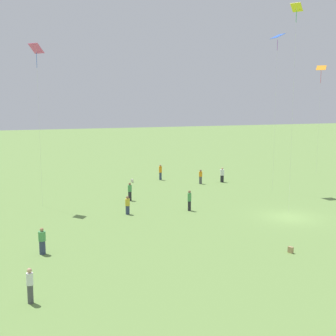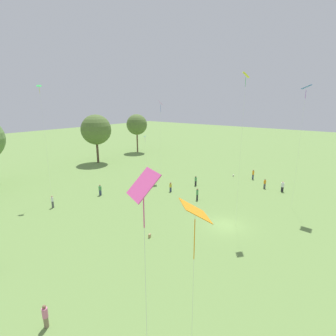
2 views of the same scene
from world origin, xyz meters
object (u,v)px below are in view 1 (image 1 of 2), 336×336
(person_5, at_px, (160,172))
(kite_8, at_px, (277,41))
(person_1, at_px, (128,205))
(kite_5, at_px, (36,54))
(picnic_bag_2, at_px, (132,181))
(person_0, at_px, (189,200))
(person_8, at_px, (130,192))
(kite_1, at_px, (321,71))
(person_9, at_px, (42,241))
(kite_0, at_px, (296,20))
(person_3, at_px, (222,175))
(picnic_bag_1, at_px, (291,250))
(person_6, at_px, (30,285))
(person_2, at_px, (201,177))

(person_5, height_order, kite_8, kite_8)
(person_1, relative_size, kite_5, 0.11)
(picnic_bag_2, bearing_deg, person_0, -176.05)
(person_8, xyz_separation_m, kite_1, (7.90, -27.54, 12.34))
(person_8, distance_m, person_9, 16.21)
(person_0, distance_m, kite_0, 17.38)
(person_3, xyz_separation_m, picnic_bag_1, (-24.42, 7.19, -0.66))
(person_8, height_order, person_9, person_8)
(person_1, bearing_deg, person_8, 177.71)
(person_1, bearing_deg, picnic_bag_1, 43.49)
(person_0, xyz_separation_m, picnic_bag_2, (15.13, 1.05, -0.73))
(kite_5, bearing_deg, person_8, -88.27)
(person_5, distance_m, person_8, 11.87)
(kite_5, distance_m, kite_8, 23.99)
(person_6, relative_size, picnic_bag_1, 4.41)
(person_1, xyz_separation_m, kite_1, (13.05, -29.13, 12.43))
(person_5, xyz_separation_m, person_9, (-23.21, 15.80, -0.11))
(person_2, height_order, kite_0, kite_0)
(person_1, bearing_deg, kite_0, 87.05)
(person_5, bearing_deg, person_6, -131.33)
(person_6, distance_m, kite_8, 36.24)
(person_5, height_order, kite_0, kite_0)
(person_5, distance_m, picnic_bag_2, 3.81)
(person_6, distance_m, kite_5, 24.56)
(person_1, xyz_separation_m, picnic_bag_1, (-13.24, -7.23, -0.58))
(person_2, xyz_separation_m, kite_5, (-5.50, 18.16, 12.80))
(person_2, bearing_deg, picnic_bag_2, 61.54)
(person_1, distance_m, kite_8, 23.31)
(person_1, xyz_separation_m, kite_8, (4.93, -17.34, 14.78))
(person_5, height_order, kite_5, kite_5)
(person_5, distance_m, person_9, 28.07)
(person_9, relative_size, kite_8, 0.10)
(person_5, height_order, picnic_bag_1, person_5)
(person_3, relative_size, person_9, 1.02)
(kite_8, bearing_deg, kite_1, 165.77)
(person_5, relative_size, person_6, 1.07)
(kite_0, bearing_deg, person_5, 27.02)
(picnic_bag_1, bearing_deg, person_5, -1.74)
(person_5, xyz_separation_m, kite_5, (-9.54, 14.65, 12.67))
(person_0, relative_size, kite_5, 0.12)
(person_0, bearing_deg, person_3, 7.25)
(person_1, height_order, kite_5, kite_5)
(person_9, bearing_deg, person_6, -102.00)
(kite_1, distance_m, kite_8, 14.50)
(picnic_bag_2, bearing_deg, person_6, 156.06)
(person_1, relative_size, picnic_bag_2, 4.09)
(person_5, bearing_deg, picnic_bag_1, -103.92)
(person_0, xyz_separation_m, kite_8, (5.51, -11.91, 14.63))
(person_0, relative_size, person_8, 1.03)
(person_2, bearing_deg, kite_5, 104.35)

